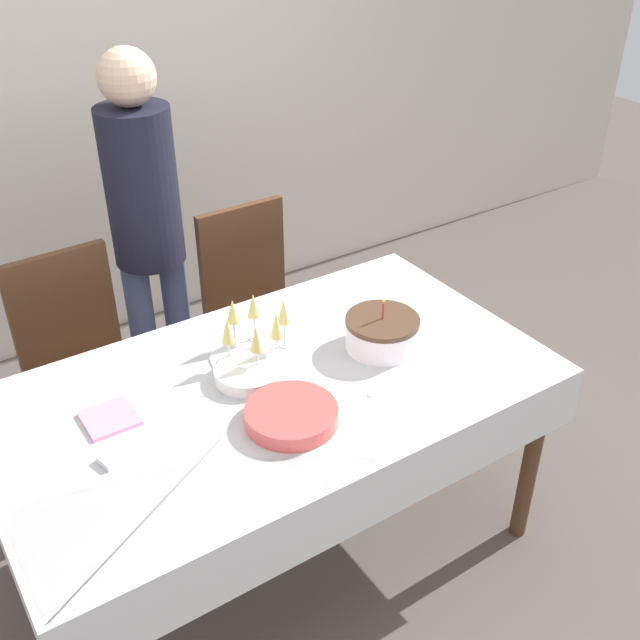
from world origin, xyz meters
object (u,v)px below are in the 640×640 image
at_px(plate_stack_dessert, 249,372).
at_px(dining_chair_far_right, 257,306).
at_px(birthday_cake, 382,333).
at_px(champagne_tray, 256,334).
at_px(plate_stack_main, 291,415).
at_px(person_standing, 146,216).
at_px(dining_chair_far_left, 82,364).

bearing_deg(plate_stack_dessert, dining_chair_far_right, 59.80).
relative_size(birthday_cake, champagne_tray, 0.78).
distance_m(champagne_tray, plate_stack_main, 0.37).
relative_size(birthday_cake, person_standing, 0.15).
height_order(dining_chair_far_left, dining_chair_far_right, same).
bearing_deg(person_standing, plate_stack_dessert, -93.29).
distance_m(plate_stack_main, plate_stack_dessert, 0.26).
bearing_deg(dining_chair_far_right, birthday_cake, -88.35).
relative_size(dining_chair_far_right, plate_stack_dessert, 4.27).
bearing_deg(plate_stack_main, birthday_cake, 20.01).
bearing_deg(dining_chair_far_left, dining_chair_far_right, 0.00).
bearing_deg(dining_chair_far_right, person_standing, 156.82).
xyz_separation_m(birthday_cake, plate_stack_dessert, (-0.46, 0.09, -0.04)).
bearing_deg(plate_stack_dessert, birthday_cake, -11.21).
relative_size(plate_stack_main, person_standing, 0.17).
relative_size(dining_chair_far_left, champagne_tray, 2.96).
bearing_deg(plate_stack_main, person_standing, 87.43).
relative_size(plate_stack_main, plate_stack_dessert, 1.24).
bearing_deg(champagne_tray, plate_stack_main, -103.33).
relative_size(dining_chair_far_left, person_standing, 0.58).
distance_m(dining_chair_far_left, birthday_cake, 1.20).
xyz_separation_m(champagne_tray, plate_stack_main, (-0.08, -0.35, -0.06)).
xyz_separation_m(dining_chair_far_right, person_standing, (-0.38, 0.16, 0.46)).
relative_size(dining_chair_far_right, plate_stack_main, 3.43).
xyz_separation_m(birthday_cake, person_standing, (-0.41, 1.00, 0.15)).
height_order(champagne_tray, plate_stack_main, champagne_tray).
distance_m(plate_stack_main, person_standing, 1.18).
bearing_deg(plate_stack_dessert, person_standing, 86.71).
distance_m(dining_chair_far_right, person_standing, 0.62).
bearing_deg(dining_chair_far_left, plate_stack_main, -71.34).
relative_size(dining_chair_far_right, birthday_cake, 3.81).
xyz_separation_m(birthday_cake, champagne_tray, (-0.37, 0.19, 0.03)).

